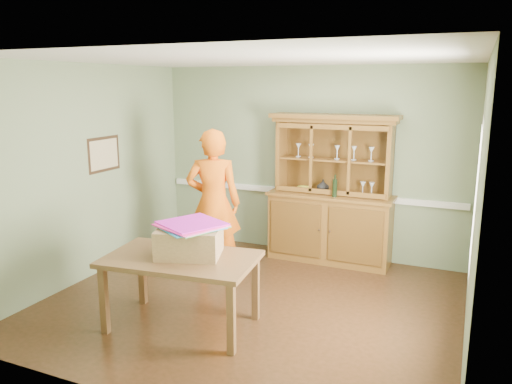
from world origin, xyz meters
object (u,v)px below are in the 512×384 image
at_px(china_hutch, 331,210).
at_px(person, 213,203).
at_px(cardboard_box, 189,242).
at_px(dining_table, 181,265).

height_order(china_hutch, person, china_hutch).
bearing_deg(china_hutch, person, -137.57).
relative_size(cardboard_box, person, 0.32).
distance_m(dining_table, cardboard_box, 0.25).
bearing_deg(person, cardboard_box, 86.80).
bearing_deg(cardboard_box, dining_table, -127.83).
bearing_deg(cardboard_box, person, 108.56).
bearing_deg(china_hutch, cardboard_box, -107.77).
distance_m(china_hutch, dining_table, 2.68).
distance_m(cardboard_box, person, 1.41).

